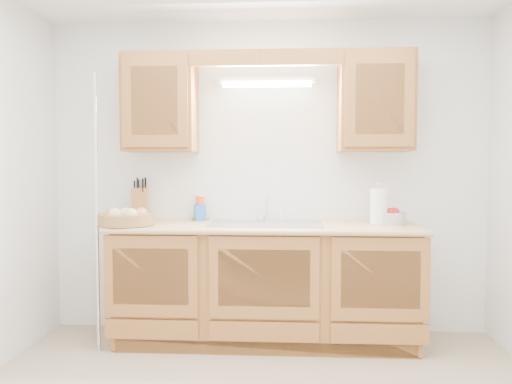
# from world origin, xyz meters

# --- Properties ---
(room) EXTENTS (3.52, 3.50, 2.50)m
(room) POSITION_xyz_m (0.00, 0.00, 1.25)
(room) COLOR tan
(room) RESTS_ON ground
(base_cabinets) EXTENTS (2.20, 0.60, 0.86)m
(base_cabinets) POSITION_xyz_m (0.00, 1.20, 0.44)
(base_cabinets) COLOR #A66530
(base_cabinets) RESTS_ON ground
(countertop) EXTENTS (2.30, 0.63, 0.04)m
(countertop) POSITION_xyz_m (0.00, 1.19, 0.88)
(countertop) COLOR tan
(countertop) RESTS_ON base_cabinets
(upper_cabinet_left) EXTENTS (0.55, 0.33, 0.75)m
(upper_cabinet_left) POSITION_xyz_m (-0.83, 1.33, 1.83)
(upper_cabinet_left) COLOR #A66530
(upper_cabinet_left) RESTS_ON room
(upper_cabinet_right) EXTENTS (0.55, 0.33, 0.75)m
(upper_cabinet_right) POSITION_xyz_m (0.83, 1.33, 1.83)
(upper_cabinet_right) COLOR #A66530
(upper_cabinet_right) RESTS_ON room
(valance) EXTENTS (2.20, 0.05, 0.12)m
(valance) POSITION_xyz_m (0.00, 1.19, 2.14)
(valance) COLOR #A66530
(valance) RESTS_ON room
(fluorescent_fixture) EXTENTS (0.76, 0.08, 0.08)m
(fluorescent_fixture) POSITION_xyz_m (0.00, 1.42, 2.00)
(fluorescent_fixture) COLOR white
(fluorescent_fixture) RESTS_ON room
(sink) EXTENTS (0.84, 0.46, 0.36)m
(sink) POSITION_xyz_m (0.00, 1.21, 0.83)
(sink) COLOR #9E9EA3
(sink) RESTS_ON countertop
(wire_shelf_pole) EXTENTS (0.03, 0.03, 2.00)m
(wire_shelf_pole) POSITION_xyz_m (-1.20, 0.94, 1.00)
(wire_shelf_pole) COLOR silver
(wire_shelf_pole) RESTS_ON ground
(outlet_plate) EXTENTS (0.08, 0.01, 0.12)m
(outlet_plate) POSITION_xyz_m (0.95, 1.49, 1.15)
(outlet_plate) COLOR white
(outlet_plate) RESTS_ON room
(fruit_basket) EXTENTS (0.50, 0.50, 0.13)m
(fruit_basket) POSITION_xyz_m (-1.03, 1.06, 0.96)
(fruit_basket) COLOR #A87644
(fruit_basket) RESTS_ON countertop
(knife_block) EXTENTS (0.17, 0.23, 0.36)m
(knife_block) POSITION_xyz_m (-1.03, 1.41, 1.03)
(knife_block) COLOR #A66530
(knife_block) RESTS_ON countertop
(orange_canister) EXTENTS (0.08, 0.08, 0.21)m
(orange_canister) POSITION_xyz_m (-0.54, 1.43, 1.00)
(orange_canister) COLOR #F75A0D
(orange_canister) RESTS_ON countertop
(soap_bottle) EXTENTS (0.11, 0.11, 0.19)m
(soap_bottle) POSITION_xyz_m (-0.54, 1.42, 0.99)
(soap_bottle) COLOR blue
(soap_bottle) RESTS_ON countertop
(sponge) EXTENTS (0.14, 0.11, 0.02)m
(sponge) POSITION_xyz_m (-0.54, 1.44, 0.91)
(sponge) COLOR #CC333F
(sponge) RESTS_ON countertop
(paper_towel) EXTENTS (0.15, 0.15, 0.32)m
(paper_towel) POSITION_xyz_m (0.84, 1.21, 1.03)
(paper_towel) COLOR silver
(paper_towel) RESTS_ON countertop
(apple_bowl) EXTENTS (0.28, 0.28, 0.13)m
(apple_bowl) POSITION_xyz_m (0.93, 1.25, 0.95)
(apple_bowl) COLOR silver
(apple_bowl) RESTS_ON countertop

